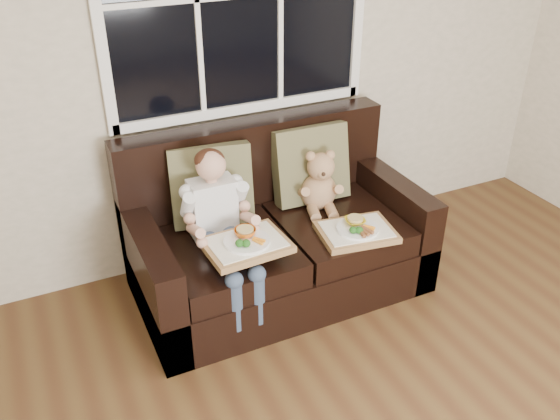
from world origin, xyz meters
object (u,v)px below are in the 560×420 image
teddy_bear (320,185)px  tray_left (246,243)px  child (219,216)px  tray_right (356,231)px  loveseat (275,240)px

teddy_bear → tray_left: size_ratio=0.89×
child → tray_right: (0.73, -0.23, -0.15)m
tray_left → tray_right: 0.68m
loveseat → tray_left: bearing=-133.4°
loveseat → child: 0.52m
tray_left → tray_right: bearing=-4.1°
tray_left → tray_right: tray_left is taller
teddy_bear → child: bearing=-152.4°
tray_left → tray_right: (0.67, -0.01, -0.10)m
tray_right → teddy_bear: bearing=104.4°
child → tray_right: size_ratio=1.77×
loveseat → teddy_bear: 0.43m
child → loveseat: bearing=16.9°
loveseat → child: bearing=-163.1°
teddy_bear → tray_left: teddy_bear is taller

